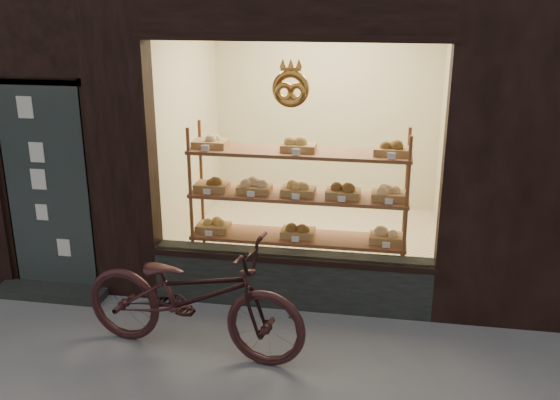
# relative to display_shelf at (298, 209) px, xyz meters

# --- Properties ---
(display_shelf) EXTENTS (2.20, 0.45, 1.70)m
(display_shelf) POSITION_rel_display_shelf_xyz_m (0.00, 0.00, 0.00)
(display_shelf) COLOR brown
(display_shelf) RESTS_ON ground
(bicycle) EXTENTS (2.08, 0.97, 1.05)m
(bicycle) POSITION_rel_display_shelf_xyz_m (-0.69, -1.40, -0.33)
(bicycle) COLOR black
(bicycle) RESTS_ON ground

